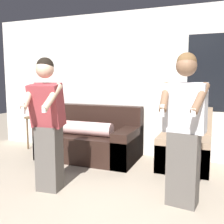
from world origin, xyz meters
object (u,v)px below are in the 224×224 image
object	(u,v)px
couch	(91,140)
person_right	(184,130)
side_table	(41,121)
armchair	(184,148)
person_left	(47,124)

from	to	relation	value
couch	person_right	world-z (taller)	person_right
person_right	side_table	bearing A→B (deg)	153.80
armchair	person_left	world-z (taller)	person_left
armchair	person_right	distance (m)	1.47
couch	person_right	xyz separation A→B (m)	(1.80, -1.27, 0.56)
couch	armchair	xyz separation A→B (m)	(1.68, 0.07, 0.00)
person_left	person_right	bearing A→B (deg)	7.78
armchair	person_right	world-z (taller)	person_right
armchair	person_left	bearing A→B (deg)	-134.53
couch	person_right	distance (m)	2.28
side_table	person_right	distance (m)	3.43
armchair	couch	bearing A→B (deg)	-177.45
side_table	person_left	world-z (taller)	person_left
couch	side_table	world-z (taller)	couch
side_table	person_right	xyz separation A→B (m)	(3.06, -1.51, 0.32)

